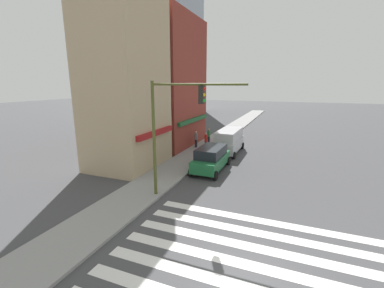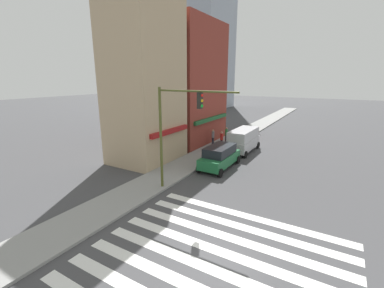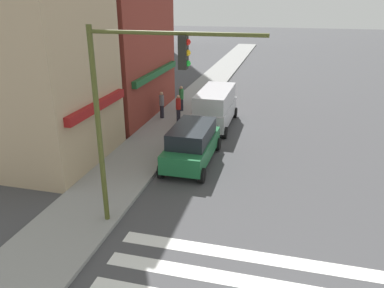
{
  "view_description": "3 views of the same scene",
  "coord_description": "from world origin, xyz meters",
  "px_view_note": "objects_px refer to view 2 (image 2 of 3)",
  "views": [
    {
      "loc": [
        -8.08,
        -1.11,
        6.72
      ],
      "look_at": [
        4.76,
        4.0,
        3.5
      ],
      "focal_mm": 24.0,
      "sensor_mm": 36.0,
      "label": 1
    },
    {
      "loc": [
        -8.53,
        -3.78,
        7.47
      ],
      "look_at": [
        4.76,
        4.0,
        3.5
      ],
      "focal_mm": 24.0,
      "sensor_mm": 36.0,
      "label": 2
    },
    {
      "loc": [
        -5.8,
        0.52,
        7.7
      ],
      "look_at": [
        10.62,
        4.7,
        1.0
      ],
      "focal_mm": 35.0,
      "sensor_mm": 36.0,
      "label": 3
    }
  ],
  "objects_px": {
    "suv_green": "(220,156)",
    "pedestrian_red_jacket": "(222,139)",
    "van_silver": "(243,139)",
    "traffic_signal": "(176,123)",
    "pedestrian_grey_coat": "(213,137)",
    "pedestrian_green_top": "(226,134)"
  },
  "relations": [
    {
      "from": "traffic_signal",
      "to": "van_silver",
      "type": "xyz_separation_m",
      "value": [
        11.75,
        -0.49,
        -3.45
      ]
    },
    {
      "from": "van_silver",
      "to": "pedestrian_grey_coat",
      "type": "relative_size",
      "value": 2.83
    },
    {
      "from": "suv_green",
      "to": "pedestrian_grey_coat",
      "type": "height_order",
      "value": "suv_green"
    },
    {
      "from": "van_silver",
      "to": "pedestrian_grey_coat",
      "type": "bearing_deg",
      "value": 84.79
    },
    {
      "from": "traffic_signal",
      "to": "van_silver",
      "type": "height_order",
      "value": "traffic_signal"
    },
    {
      "from": "pedestrian_green_top",
      "to": "pedestrian_red_jacket",
      "type": "xyz_separation_m",
      "value": [
        -2.51,
        -0.51,
        0.0
      ]
    },
    {
      "from": "traffic_signal",
      "to": "suv_green",
      "type": "bearing_deg",
      "value": -4.83
    },
    {
      "from": "traffic_signal",
      "to": "van_silver",
      "type": "distance_m",
      "value": 12.25
    },
    {
      "from": "suv_green",
      "to": "pedestrian_red_jacket",
      "type": "relative_size",
      "value": 2.66
    },
    {
      "from": "pedestrian_red_jacket",
      "to": "suv_green",
      "type": "bearing_deg",
      "value": 43.71
    },
    {
      "from": "traffic_signal",
      "to": "pedestrian_red_jacket",
      "type": "bearing_deg",
      "value": 9.1
    },
    {
      "from": "van_silver",
      "to": "traffic_signal",
      "type": "bearing_deg",
      "value": 177.52
    },
    {
      "from": "traffic_signal",
      "to": "suv_green",
      "type": "height_order",
      "value": "traffic_signal"
    },
    {
      "from": "van_silver",
      "to": "pedestrian_red_jacket",
      "type": "relative_size",
      "value": 2.83
    },
    {
      "from": "suv_green",
      "to": "van_silver",
      "type": "relative_size",
      "value": 0.94
    },
    {
      "from": "van_silver",
      "to": "pedestrian_grey_coat",
      "type": "distance_m",
      "value": 3.67
    },
    {
      "from": "van_silver",
      "to": "pedestrian_red_jacket",
      "type": "distance_m",
      "value": 2.36
    },
    {
      "from": "suv_green",
      "to": "pedestrian_green_top",
      "type": "xyz_separation_m",
      "value": [
        8.16,
        2.84,
        0.04
      ]
    },
    {
      "from": "pedestrian_green_top",
      "to": "van_silver",
      "type": "bearing_deg",
      "value": 42.67
    },
    {
      "from": "traffic_signal",
      "to": "pedestrian_grey_coat",
      "type": "bearing_deg",
      "value": 14.63
    },
    {
      "from": "traffic_signal",
      "to": "suv_green",
      "type": "relative_size",
      "value": 1.47
    },
    {
      "from": "pedestrian_green_top",
      "to": "pedestrian_grey_coat",
      "type": "xyz_separation_m",
      "value": [
        -1.93,
        0.8,
        0.0
      ]
    }
  ]
}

